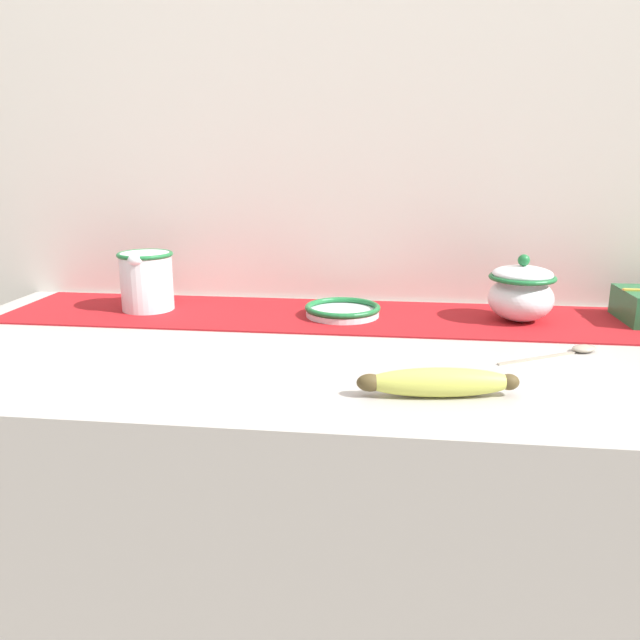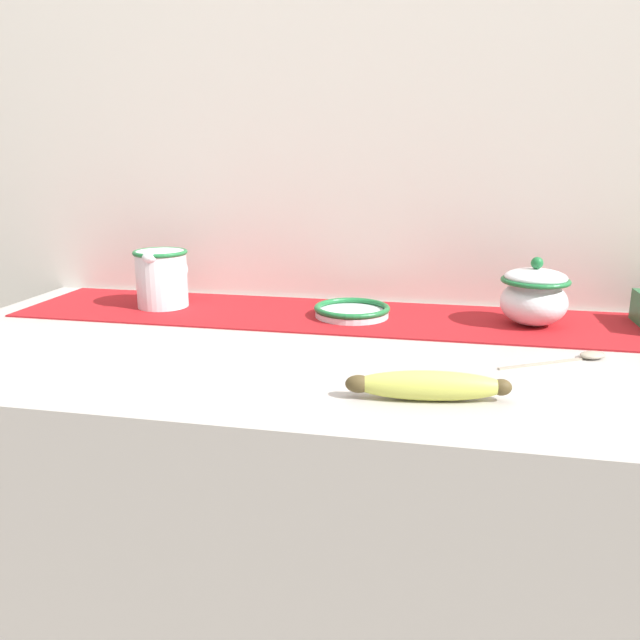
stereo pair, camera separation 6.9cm
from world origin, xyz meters
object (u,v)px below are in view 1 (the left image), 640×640
object	(u,v)px
cream_pitcher	(147,279)
sugar_bowl	(521,292)
spoon	(577,350)
banana	(438,382)
small_dish	(342,310)

from	to	relation	value
cream_pitcher	sugar_bowl	bearing A→B (deg)	-0.13
sugar_bowl	spoon	size ratio (longest dim) A/B	0.73
cream_pitcher	sugar_bowl	size ratio (longest dim) A/B	1.03
cream_pitcher	banana	xyz separation A→B (m)	(0.51, -0.37, -0.04)
cream_pitcher	banana	size ratio (longest dim) A/B	0.61
cream_pitcher	sugar_bowl	xyz separation A→B (m)	(0.66, -0.00, -0.01)
sugar_bowl	cream_pitcher	bearing A→B (deg)	179.87
sugar_bowl	small_dish	size ratio (longest dim) A/B	0.86
sugar_bowl	spoon	world-z (taller)	sugar_bowl
sugar_bowl	spoon	xyz separation A→B (m)	(0.05, -0.17, -0.05)
banana	spoon	size ratio (longest dim) A/B	1.23
small_dish	banana	bearing A→B (deg)	-67.79
banana	spoon	bearing A→B (deg)	43.01
cream_pitcher	small_dish	bearing A→B (deg)	-0.91
cream_pitcher	small_dish	xyz separation A→B (m)	(0.36, -0.01, -0.05)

